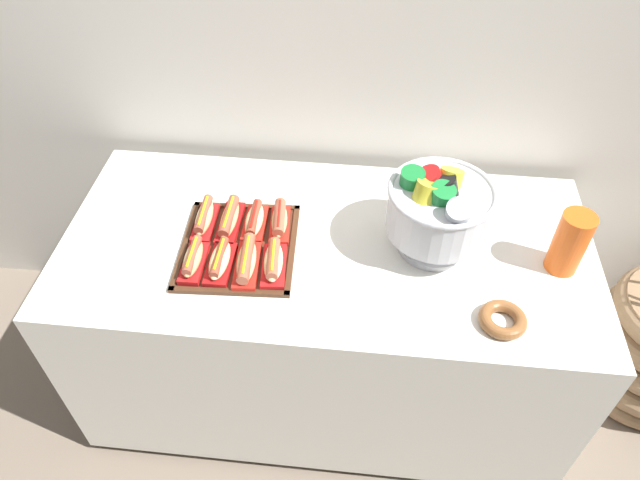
{
  "coord_description": "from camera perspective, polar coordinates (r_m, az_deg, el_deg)",
  "views": [
    {
      "loc": [
        0.11,
        -1.19,
        1.97
      ],
      "look_at": [
        -0.02,
        0.01,
        0.76
      ],
      "focal_mm": 32.39,
      "sensor_mm": 36.0,
      "label": 1
    }
  ],
  "objects": [
    {
      "name": "serving_tray",
      "position": [
        1.69,
        -8.03,
        -0.68
      ],
      "size": [
        0.35,
        0.38,
        0.01
      ],
      "color": "#472B19",
      "rests_on": "buffet_table"
    },
    {
      "name": "hot_dog_1",
      "position": [
        1.63,
        -9.86,
        -2.04
      ],
      "size": [
        0.07,
        0.16,
        0.06
      ],
      "color": "#B21414",
      "rests_on": "serving_tray"
    },
    {
      "name": "hot_dog_4",
      "position": [
        1.75,
        -11.35,
        2.13
      ],
      "size": [
        0.06,
        0.17,
        0.06
      ],
      "color": "red",
      "rests_on": "serving_tray"
    },
    {
      "name": "hot_dog_0",
      "position": [
        1.64,
        -12.43,
        -1.86
      ],
      "size": [
        0.06,
        0.15,
        0.06
      ],
      "color": "red",
      "rests_on": "serving_tray"
    },
    {
      "name": "hot_dog_3",
      "position": [
        1.6,
        -4.61,
        -2.2
      ],
      "size": [
        0.08,
        0.17,
        0.06
      ],
      "color": "red",
      "rests_on": "serving_tray"
    },
    {
      "name": "buffet_table",
      "position": [
        1.97,
        0.58,
        -7.52
      ],
      "size": [
        1.57,
        0.74,
        0.76
      ],
      "color": "white",
      "rests_on": "ground_plane"
    },
    {
      "name": "hot_dog_6",
      "position": [
        1.73,
        -6.49,
        1.87
      ],
      "size": [
        0.07,
        0.16,
        0.06
      ],
      "color": "red",
      "rests_on": "serving_tray"
    },
    {
      "name": "hot_dog_5",
      "position": [
        1.74,
        -8.94,
        2.02
      ],
      "size": [
        0.06,
        0.18,
        0.06
      ],
      "color": "#B21414",
      "rests_on": "serving_tray"
    },
    {
      "name": "hot_dog_7",
      "position": [
        1.71,
        -4.02,
        1.89
      ],
      "size": [
        0.07,
        0.16,
        0.06
      ],
      "color": "red",
      "rests_on": "serving_tray"
    },
    {
      "name": "hot_dog_2",
      "position": [
        1.61,
        -7.26,
        -2.11
      ],
      "size": [
        0.08,
        0.18,
        0.06
      ],
      "color": "red",
      "rests_on": "serving_tray"
    },
    {
      "name": "cup_stack",
      "position": [
        1.7,
        23.46,
        -0.25
      ],
      "size": [
        0.09,
        0.09,
        0.19
      ],
      "color": "#EA5B19",
      "rests_on": "buffet_table"
    },
    {
      "name": "punch_bowl",
      "position": [
        1.61,
        11.61,
        3.11
      ],
      "size": [
        0.3,
        0.3,
        0.27
      ],
      "color": "silver",
      "rests_on": "buffet_table"
    },
    {
      "name": "donut",
      "position": [
        1.56,
        17.61,
        -7.5
      ],
      "size": [
        0.12,
        0.12,
        0.03
      ],
      "color": "brown",
      "rests_on": "buffet_table"
    },
    {
      "name": "ground_plane",
      "position": [
        2.3,
        0.51,
        -13.53
      ],
      "size": [
        10.0,
        10.0,
        0.0
      ],
      "primitive_type": "plane",
      "color": "#7A6B5B"
    }
  ]
}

